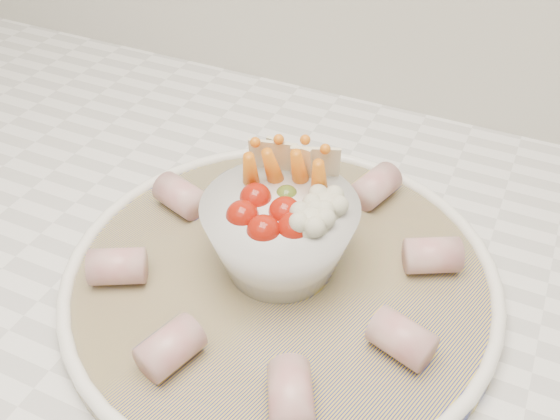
% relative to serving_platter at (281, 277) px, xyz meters
% --- Properties ---
extents(serving_platter, '(0.47, 0.47, 0.02)m').
position_rel_serving_platter_xyz_m(serving_platter, '(0.00, 0.00, 0.00)').
color(serving_platter, navy).
rests_on(serving_platter, kitchen_counter).
extents(veggie_bowl, '(0.13, 0.13, 0.11)m').
position_rel_serving_platter_xyz_m(veggie_bowl, '(-0.00, 0.01, 0.04)').
color(veggie_bowl, silver).
rests_on(veggie_bowl, serving_platter).
extents(cured_meat_rolls, '(0.29, 0.30, 0.03)m').
position_rel_serving_platter_xyz_m(cured_meat_rolls, '(-0.00, 0.00, 0.02)').
color(cured_meat_rolls, '#B15155').
rests_on(cured_meat_rolls, serving_platter).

